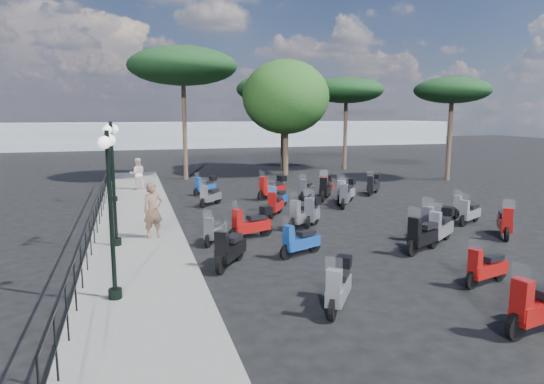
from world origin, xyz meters
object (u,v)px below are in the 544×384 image
object	(u,v)px
scooter_11	(272,188)
scooter_14	(423,236)
scooter_1	(230,250)
scooter_5	(205,186)
woman	(153,211)
pedestrian_far	(138,174)
lamp_post_1	(113,176)
scooter_0	(339,287)
pine_2	(183,66)
scooter_9	(305,214)
scooter_4	(210,196)
scooter_22	(326,188)
scooter_6	(541,305)
scooter_28	(373,185)
scooter_10	(275,205)
scooter_16	(346,192)
scooter_7	(300,242)
scooter_23	(326,188)
scooter_21	(345,196)
scooter_12	(486,268)
scooter_26	(469,213)
scooter_3	(251,224)
scooter_19	(505,223)
lamp_post_0	(110,205)
pine_3	(452,91)
pine_1	(346,90)
lamp_post_2	(112,156)
scooter_27	(461,207)
scooter_20	(441,227)
pine_0	(283,89)
scooter_13	(432,223)
scooter_17	(306,190)
scooter_2	(214,231)
scooter_8	(312,213)
broadleaf_tree	(286,97)

from	to	relation	value
scooter_11	scooter_14	distance (m)	10.23
scooter_1	scooter_5	bearing A→B (deg)	-61.55
woman	pedestrian_far	size ratio (longest dim) A/B	1.09
lamp_post_1	scooter_0	size ratio (longest dim) A/B	2.58
lamp_post_1	pine_2	world-z (taller)	pine_2
scooter_9	scooter_14	size ratio (longest dim) A/B	0.93
scooter_4	scooter_22	size ratio (longest dim) A/B	0.76
scooter_6	scooter_28	size ratio (longest dim) A/B	1.41
scooter_10	scooter_16	distance (m)	4.36
lamp_post_1	scooter_10	size ratio (longest dim) A/B	2.49
scooter_7	scooter_23	xyz separation A→B (m)	(4.59, 9.03, 0.07)
scooter_1	scooter_4	xyz separation A→B (m)	(0.89, 8.96, -0.06)
scooter_7	scooter_21	size ratio (longest dim) A/B	0.95
scooter_12	scooter_26	size ratio (longest dim) A/B	1.07
scooter_3	woman	bearing A→B (deg)	59.88
scooter_19	scooter_26	xyz separation A→B (m)	(0.11, 1.93, -0.05)
scooter_0	scooter_11	distance (m)	13.56
scooter_14	lamp_post_0	bearing A→B (deg)	72.03
scooter_22	pine_3	size ratio (longest dim) A/B	0.26
scooter_11	pine_3	xyz separation A→B (m)	(12.42, 3.38, 4.96)
pine_1	scooter_26	bearing A→B (deg)	-99.91
lamp_post_2	scooter_10	world-z (taller)	lamp_post_2
scooter_27	scooter_21	bearing A→B (deg)	15.28
lamp_post_0	scooter_20	distance (m)	10.34
scooter_10	scooter_19	distance (m)	8.45
scooter_26	lamp_post_2	bearing A→B (deg)	29.18
scooter_9	pine_0	distance (m)	19.27
scooter_5	scooter_16	bearing A→B (deg)	-159.36
scooter_23	scooter_27	distance (m)	6.68
scooter_27	lamp_post_1	bearing A→B (deg)	61.50
scooter_13	scooter_21	world-z (taller)	scooter_13
scooter_21	scooter_17	bearing A→B (deg)	-37.23
scooter_1	scooter_21	bearing A→B (deg)	-99.61
scooter_19	scooter_27	distance (m)	3.27
scooter_7	scooter_19	bearing A→B (deg)	-112.85
scooter_2	scooter_10	bearing A→B (deg)	-99.60
scooter_14	pine_0	world-z (taller)	pine_0
pine_0	scooter_0	bearing A→B (deg)	-104.84
scooter_10	pine_1	bearing A→B (deg)	-91.83
lamp_post_2	scooter_8	distance (m)	9.96
scooter_6	scooter_16	bearing A→B (deg)	-21.06
scooter_14	pine_1	xyz separation A→B (m)	(6.97, 20.79, 5.28)
scooter_20	scooter_23	distance (m)	9.00
scooter_2	scooter_20	distance (m)	7.29
scooter_7	scooter_22	xyz separation A→B (m)	(4.34, 8.54, 0.12)
scooter_2	scooter_16	xyz separation A→B (m)	(7.05, 5.24, 0.13)
scooter_2	broadleaf_tree	bearing A→B (deg)	-82.92
scooter_17	scooter_21	xyz separation A→B (m)	(0.96, -2.43, 0.04)
scooter_26	scooter_13	bearing A→B (deg)	89.02
pedestrian_far	scooter_9	world-z (taller)	pedestrian_far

